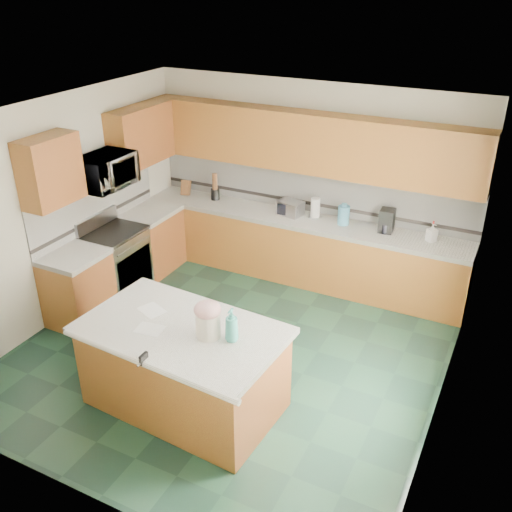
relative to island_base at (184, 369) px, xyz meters
The scene contains 52 objects.
floor 1.06m from the island_base, 90.84° to the left, with size 4.60×4.60×0.00m, color black.
ceiling 2.47m from the island_base, 90.84° to the left, with size 4.60×4.60×0.00m, color white.
wall_back 3.41m from the island_base, 90.25° to the left, with size 4.60×0.04×2.70m, color silver.
wall_front 1.64m from the island_base, 90.60° to the right, with size 4.60×0.04×2.70m, color silver.
wall_left 2.69m from the island_base, 157.57° to the left, with size 0.04×4.60×2.70m, color silver.
wall_right 2.66m from the island_base, 22.68° to the left, with size 0.04×4.60×2.70m, color silver.
back_base_cab 2.96m from the island_base, 90.27° to the left, with size 4.60×0.60×0.86m, color #5B2B15.
back_countertop 3.00m from the island_base, 90.27° to the left, with size 4.60×0.64×0.06m, color white.
back_upper_cab 3.45m from the island_base, 90.26° to the left, with size 4.60×0.33×0.78m, color #5B2B15.
back_backsplash 3.35m from the island_base, 90.25° to the left, with size 4.60×0.02×0.63m, color silver.
back_accent_band 3.30m from the island_base, 90.25° to the left, with size 4.60×0.01×0.05m, color black.
left_base_cab_rear 3.02m from the island_base, 131.79° to the left, with size 0.60×0.82×0.86m, color #5B2B15.
left_counter_rear 3.06m from the island_base, 131.79° to the left, with size 0.64×0.82×0.06m, color white.
left_base_cab_front 2.14m from the island_base, 160.24° to the left, with size 0.60×0.72×0.86m, color #5B2B15.
left_counter_front 2.19m from the island_base, 160.24° to the left, with size 0.64×0.72×0.06m, color white.
left_backsplash 2.87m from the island_base, 146.68° to the left, with size 0.02×2.30×0.63m, color silver.
left_accent_band 2.82m from the island_base, 146.61° to the left, with size 0.01×2.30×0.05m, color black.
left_upper_cab_rear 3.55m from the island_base, 131.98° to the left, with size 0.33×1.09×0.78m, color #5B2B15.
left_upper_cab_front 2.72m from the island_base, 161.39° to the left, with size 0.33×0.72×0.78m, color #5B2B15.
range_body 2.49m from the island_base, 144.00° to the left, with size 0.60×0.76×0.88m, color #B7B7BC.
range_oven_door 2.26m from the island_base, 139.67° to the left, with size 0.02×0.68×0.55m, color black.
range_cooktop 2.53m from the island_base, 144.00° to the left, with size 0.62×0.78×0.04m, color black.
range_handle 2.27m from the island_base, 139.18° to the left, with size 0.02×0.02×0.66m, color #B7B7BC.
range_backguard 2.77m from the island_base, 147.24° to the left, with size 0.06×0.76×0.18m, color #B7B7BC.
microwave 2.81m from the island_base, 144.00° to the left, with size 0.73×0.50×0.41m, color #B7B7BC.
island_base is the anchor object (origin of this frame).
island_top 0.46m from the island_base, ahead, with size 1.94×1.15×0.06m, color white.
island_bullnose 0.74m from the island_base, 90.00° to the right, with size 0.06×0.06×1.94m, color white.
treat_jar 0.68m from the island_base, ahead, with size 0.23×0.23×0.24m, color white.
treat_jar_lid 0.83m from the island_base, ahead, with size 0.25×0.25×0.16m, color #D99A9E.
treat_jar_knob 0.88m from the island_base, ahead, with size 0.03×0.03×0.08m, color tan.
treat_jar_knob_end_l 0.86m from the island_base, ahead, with size 0.04×0.04×0.04m, color tan.
treat_jar_knob_end_r 0.89m from the island_base, ahead, with size 0.04×0.04×0.04m, color tan.
soap_bottle_island 0.84m from the island_base, ahead, with size 0.13×0.13×0.33m, color teal.
paper_sheet_a 0.57m from the island_base, 149.06° to the right, with size 0.26×0.19×0.00m, color white.
paper_sheet_b 0.67m from the island_base, 163.11° to the left, with size 0.27×0.20×0.00m, color white.
clamp_body 0.75m from the island_base, 92.49° to the right, with size 0.03×0.10×0.09m, color black.
clamp_handle 0.78m from the island_base, 92.24° to the right, with size 0.02×0.02×0.07m, color black.
knife_block 3.61m from the island_base, 122.09° to the left, with size 0.12×0.10×0.22m, color #472814.
utensil_crock 3.40m from the island_base, 114.70° to the left, with size 0.13×0.13×0.16m, color black.
utensil_bundle 3.44m from the island_base, 114.70° to the left, with size 0.08×0.08×0.24m, color #472814.
toaster_oven 3.08m from the island_base, 93.57° to the left, with size 0.34×0.23×0.20m, color #B7B7BC.
toaster_oven_door 2.97m from the island_base, 93.70° to the left, with size 0.30×0.01×0.16m, color black.
paper_towel 3.13m from the island_base, 87.03° to the left, with size 0.12×0.12×0.28m, color white.
paper_towel_base 3.11m from the island_base, 87.03° to the left, with size 0.19×0.19×0.01m, color #B7B7BC.
water_jug 3.14m from the island_base, 79.23° to the left, with size 0.16×0.16×0.26m, color teal.
water_jug_neck 3.17m from the island_base, 79.23° to the left, with size 0.07×0.07×0.04m, color teal.
coffee_maker 3.32m from the island_base, 69.35° to the left, with size 0.18×0.20×0.31m, color black.
coffee_carafe 3.26m from the island_base, 69.06° to the left, with size 0.13×0.13×0.13m, color black.
soap_bottle_back 3.53m from the island_base, 60.16° to the left, with size 0.11×0.11×0.24m, color white.
soap_back_cap 3.55m from the island_base, 60.16° to the left, with size 0.02×0.02×0.03m, color red.
window_light_proxy 2.63m from the island_base, 18.55° to the left, with size 0.02×1.40×1.10m, color white.
Camera 1 is at (2.67, -4.68, 3.98)m, focal length 40.00 mm.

